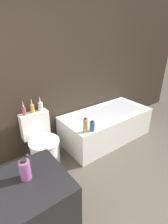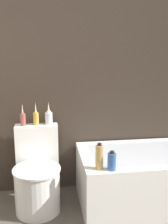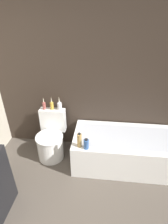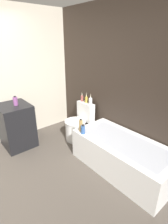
% 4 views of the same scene
% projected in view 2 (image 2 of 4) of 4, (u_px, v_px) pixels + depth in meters
% --- Properties ---
extents(wall_back_tiled, '(6.40, 0.06, 2.60)m').
position_uv_depth(wall_back_tiled, '(82.00, 69.00, 2.70)').
color(wall_back_tiled, '#332821').
rests_on(wall_back_tiled, ground_plane).
extents(bathtub, '(1.63, 0.78, 0.52)m').
position_uv_depth(bathtub, '(161.00, 176.00, 2.61)').
color(bathtub, white).
rests_on(bathtub, ground).
extents(toilet, '(0.44, 0.57, 0.76)m').
position_uv_depth(toilet, '(37.00, 178.00, 2.49)').
color(toilet, white).
rests_on(toilet, ground).
extents(vase_gold, '(0.05, 0.05, 0.22)m').
position_uv_depth(vase_gold, '(23.00, 118.00, 2.56)').
color(vase_gold, '#994C47').
rests_on(vase_gold, toilet).
extents(vase_silver, '(0.05, 0.05, 0.23)m').
position_uv_depth(vase_silver, '(36.00, 117.00, 2.59)').
color(vase_silver, gold).
rests_on(vase_silver, toilet).
extents(vase_bronze, '(0.07, 0.07, 0.23)m').
position_uv_depth(vase_bronze, '(49.00, 117.00, 2.61)').
color(vase_bronze, silver).
rests_on(vase_bronze, toilet).
extents(shampoo_bottle_tall, '(0.06, 0.06, 0.22)m').
position_uv_depth(shampoo_bottle_tall, '(99.00, 157.00, 2.15)').
color(shampoo_bottle_tall, tan).
rests_on(shampoo_bottle_tall, bathtub).
extents(shampoo_bottle_short, '(0.07, 0.07, 0.16)m').
position_uv_depth(shampoo_bottle_short, '(112.00, 161.00, 2.14)').
color(shampoo_bottle_short, '#335999').
rests_on(shampoo_bottle_short, bathtub).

